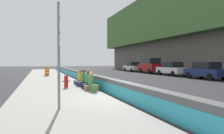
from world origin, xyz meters
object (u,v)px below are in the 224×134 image
Objects in this scene: seated_person_foreground at (91,84)px; parked_car_far at (133,67)px; seated_person_far at (80,80)px; parked_car_midline at (150,65)px; parked_car_third at (206,71)px; parked_car_fourth at (172,69)px; construction_barrel at (47,72)px; fire_hydrant at (66,80)px; seated_person_rear at (84,81)px; seated_person_middle at (88,83)px; route_sign_post at (59,47)px; backpack at (94,89)px.

parked_car_far is (23.32, -12.90, 0.40)m from seated_person_foreground.
parked_car_midline reaches higher than seated_person_far.
seated_person_foreground is 0.21× the size of parked_car_midline.
parked_car_third is 5.92m from parked_car_fourth.
construction_barrel is (10.71, 1.91, 0.15)m from seated_person_far.
fire_hydrant is 0.80× the size of seated_person_rear.
seated_person_rear is at bearing 179.60° from seated_person_far.
seated_person_middle is 1.03× the size of seated_person_far.
route_sign_post is 0.74× the size of parked_car_midline.
fire_hydrant is at bearing -8.70° from route_sign_post.
seated_person_far is (2.43, 0.04, -0.01)m from seated_person_middle.
parked_car_third is at bearing -74.73° from fire_hydrant.
parked_car_far is at bearing -32.90° from seated_person_far.
fire_hydrant is 0.93× the size of construction_barrel.
seated_person_middle is at bearing 129.28° from parked_car_fourth.
parked_car_third is 17.71m from parked_car_far.
seated_person_rear reaches higher than construction_barrel.
fire_hydrant is at bearing 143.73° from seated_person_far.
fire_hydrant is 0.19× the size of parked_car_far.
seated_person_foreground is 0.23× the size of parked_car_third.
parked_car_fourth is at bearing -48.42° from seated_person_foreground.
parked_car_midline is (5.67, -0.06, 0.32)m from parked_car_fourth.
construction_barrel is at bearing 60.32° from parked_car_third.
backpack is (-4.22, 0.05, -0.13)m from seated_person_far.
route_sign_post reaches higher than seated_person_rear.
parked_car_midline is (15.11, -13.07, 0.70)m from seated_person_rear.
fire_hydrant is 1.48m from seated_person_middle.
parked_car_midline reaches higher than seated_person_rear.
seated_person_rear is at bearing 125.97° from parked_car_fourth.
route_sign_post is at bearing 157.83° from seated_person_middle.
seated_person_far is 0.23× the size of parked_car_fourth.
seated_person_foreground is at bearing -25.97° from route_sign_post.
seated_person_rear reaches higher than seated_person_foreground.
route_sign_post is 3.29× the size of seated_person_rear.
parked_car_midline is at bearing -40.87° from seated_person_rear.
parked_car_third and parked_car_far have the same top height.
parked_car_fourth and parked_car_far have the same top height.
parked_car_far is (9.25, -14.82, 0.24)m from construction_barrel.
parked_car_far is at bearing -33.16° from fire_hydrant.
seated_person_far is (1.27, -0.01, -0.02)m from seated_person_rear.
parked_car_fourth is 1.00× the size of parked_car_far.
route_sign_post is 4.49m from backpack.
fire_hydrant is 12.34m from construction_barrel.
seated_person_rear is 0.23× the size of parked_car_midline.
parked_car_far is (6.12, 0.15, -0.32)m from parked_car_midline.
seated_person_foreground is at bearing 151.04° from parked_car_far.
parked_car_fourth is 5.68m from parked_car_midline.
parked_car_midline is (15.44, -14.24, 0.60)m from fire_hydrant.
parked_car_midline is at bearing -38.68° from seated_person_middle.
seated_person_middle is 0.24× the size of parked_car_third.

